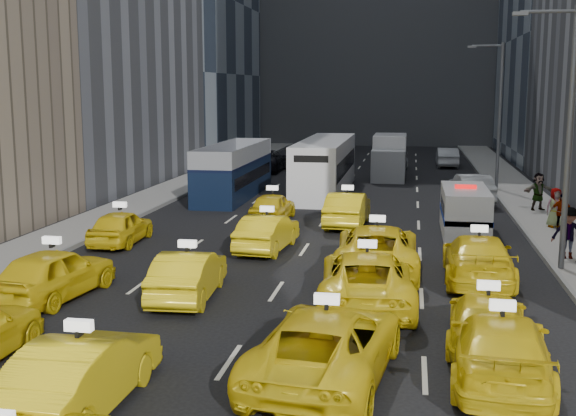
% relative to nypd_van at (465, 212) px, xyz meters
% --- Properties ---
extents(ground, '(160.00, 160.00, 0.00)m').
position_rel_nypd_van_xyz_m(ground, '(-6.44, -18.35, -0.97)').
color(ground, black).
rests_on(ground, ground).
extents(sidewalk_west, '(3.00, 90.00, 0.15)m').
position_rel_nypd_van_xyz_m(sidewalk_west, '(-16.94, 6.65, -0.89)').
color(sidewalk_west, gray).
rests_on(sidewalk_west, ground).
extents(sidewalk_east, '(3.00, 90.00, 0.15)m').
position_rel_nypd_van_xyz_m(sidewalk_east, '(4.06, 6.65, -0.89)').
color(sidewalk_east, gray).
rests_on(sidewalk_east, ground).
extents(curb_west, '(0.15, 90.00, 0.18)m').
position_rel_nypd_van_xyz_m(curb_west, '(-15.49, 6.65, -0.88)').
color(curb_west, slate).
rests_on(curb_west, ground).
extents(curb_east, '(0.15, 90.00, 0.18)m').
position_rel_nypd_van_xyz_m(curb_east, '(2.61, 6.65, -0.88)').
color(curb_east, slate).
rests_on(curb_east, ground).
extents(streetlight_near, '(2.15, 0.22, 9.00)m').
position_rel_nypd_van_xyz_m(streetlight_near, '(2.74, -6.35, 3.95)').
color(streetlight_near, '#595B60').
rests_on(streetlight_near, ground).
extents(streetlight_far, '(2.15, 0.22, 9.00)m').
position_rel_nypd_van_xyz_m(streetlight_far, '(2.74, 13.65, 3.95)').
color(streetlight_far, '#595B60').
rests_on(streetlight_far, ground).
extents(taxi_5, '(1.73, 4.67, 1.53)m').
position_rel_nypd_van_xyz_m(taxi_5, '(-8.69, -19.30, -0.21)').
color(taxi_5, yellow).
rests_on(taxi_5, ground).
extents(taxi_6, '(3.33, 6.08, 1.61)m').
position_rel_nypd_van_xyz_m(taxi_6, '(-4.08, -16.99, -0.16)').
color(taxi_6, yellow).
rests_on(taxi_6, ground).
extents(taxi_7, '(2.44, 5.27, 1.49)m').
position_rel_nypd_van_xyz_m(taxi_7, '(-0.35, -16.42, -0.22)').
color(taxi_7, yellow).
rests_on(taxi_7, ground).
extents(taxi_8, '(2.48, 4.90, 1.60)m').
position_rel_nypd_van_xyz_m(taxi_8, '(-12.91, -12.31, -0.17)').
color(taxi_8, yellow).
rests_on(taxi_8, ground).
extents(taxi_9, '(1.87, 4.57, 1.47)m').
position_rel_nypd_van_xyz_m(taxi_9, '(-8.94, -11.53, -0.23)').
color(taxi_9, yellow).
rests_on(taxi_9, ground).
extents(taxi_10, '(3.05, 5.98, 1.62)m').
position_rel_nypd_van_xyz_m(taxi_10, '(-3.56, -11.30, -0.16)').
color(taxi_10, yellow).
rests_on(taxi_10, ground).
extents(taxi_11, '(2.29, 4.76, 1.34)m').
position_rel_nypd_van_xyz_m(taxi_11, '(-0.42, -14.26, -0.30)').
color(taxi_11, yellow).
rests_on(taxi_11, ground).
extents(taxi_12, '(1.82, 4.20, 1.41)m').
position_rel_nypd_van_xyz_m(taxi_12, '(-14.01, -4.56, -0.26)').
color(taxi_12, yellow).
rests_on(taxi_12, ground).
extents(taxi_13, '(1.92, 4.49, 1.44)m').
position_rel_nypd_van_xyz_m(taxi_13, '(-7.86, -4.74, -0.25)').
color(taxi_13, yellow).
rests_on(taxi_13, ground).
extents(taxi_14, '(2.96, 6.10, 1.67)m').
position_rel_nypd_van_xyz_m(taxi_14, '(-3.45, -7.40, -0.13)').
color(taxi_14, yellow).
rests_on(taxi_14, ground).
extents(taxi_15, '(2.30, 5.46, 1.57)m').
position_rel_nypd_van_xyz_m(taxi_15, '(-0.12, -8.13, -0.18)').
color(taxi_15, yellow).
rests_on(taxi_15, ground).
extents(taxi_16, '(1.83, 4.12, 1.38)m').
position_rel_nypd_van_xyz_m(taxi_16, '(-8.87, 1.56, -0.28)').
color(taxi_16, yellow).
rests_on(taxi_16, ground).
extents(taxi_17, '(1.87, 4.84, 1.57)m').
position_rel_nypd_van_xyz_m(taxi_17, '(-5.21, 0.90, -0.18)').
color(taxi_17, yellow).
rests_on(taxi_17, ground).
extents(nypd_van, '(2.42, 5.17, 2.15)m').
position_rel_nypd_van_xyz_m(nypd_van, '(0.00, 0.00, 0.00)').
color(nypd_van, silver).
rests_on(nypd_van, ground).
extents(double_decker, '(3.42, 10.60, 3.03)m').
position_rel_nypd_van_xyz_m(double_decker, '(-12.58, 8.92, 0.53)').
color(double_decker, black).
rests_on(double_decker, ground).
extents(city_bus, '(4.26, 12.74, 3.23)m').
position_rel_nypd_van_xyz_m(city_bus, '(-7.51, 11.38, 0.63)').
color(city_bus, silver).
rests_on(city_bus, ground).
extents(box_truck, '(2.26, 6.58, 3.01)m').
position_rel_nypd_van_xyz_m(box_truck, '(-3.88, 19.30, 0.51)').
color(box_truck, silver).
rests_on(box_truck, ground).
extents(misc_car_0, '(2.36, 5.09, 1.62)m').
position_rel_nypd_van_xyz_m(misc_car_0, '(0.96, 8.86, -0.16)').
color(misc_car_0, '#B8BCC1').
rests_on(misc_car_0, ground).
extents(misc_car_1, '(2.95, 6.08, 1.67)m').
position_rel_nypd_van_xyz_m(misc_car_1, '(-13.33, 21.96, -0.14)').
color(misc_car_1, black).
rests_on(misc_car_1, ground).
extents(misc_car_2, '(2.75, 5.41, 1.51)m').
position_rel_nypd_van_xyz_m(misc_car_2, '(-3.86, 26.78, -0.22)').
color(misc_car_2, gray).
rests_on(misc_car_2, ground).
extents(misc_car_3, '(1.73, 4.27, 1.45)m').
position_rel_nypd_van_xyz_m(misc_car_3, '(-8.88, 27.46, -0.24)').
color(misc_car_3, black).
rests_on(misc_car_3, ground).
extents(misc_car_4, '(1.70, 4.69, 1.54)m').
position_rel_nypd_van_xyz_m(misc_car_4, '(0.50, 27.57, -0.20)').
color(misc_car_4, '#9EA0A5').
rests_on(misc_car_4, ground).
extents(pedestrian_2, '(1.24, 0.56, 1.89)m').
position_rel_nypd_van_xyz_m(pedestrian_2, '(3.38, -4.78, 0.13)').
color(pedestrian_2, gray).
rests_on(pedestrian_2, sidewalk_east).
extents(pedestrian_3, '(0.97, 0.46, 1.63)m').
position_rel_nypd_van_xyz_m(pedestrian_3, '(4.15, 0.63, -0.01)').
color(pedestrian_3, gray).
rests_on(pedestrian_3, sidewalk_east).
extents(pedestrian_4, '(0.96, 0.69, 1.77)m').
position_rel_nypd_van_xyz_m(pedestrian_4, '(4.03, 1.41, 0.07)').
color(pedestrian_4, gray).
rests_on(pedestrian_4, sidewalk_east).
extents(pedestrian_5, '(1.84, 1.11, 1.91)m').
position_rel_nypd_van_xyz_m(pedestrian_5, '(4.06, 6.05, 0.14)').
color(pedestrian_5, gray).
rests_on(pedestrian_5, sidewalk_east).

